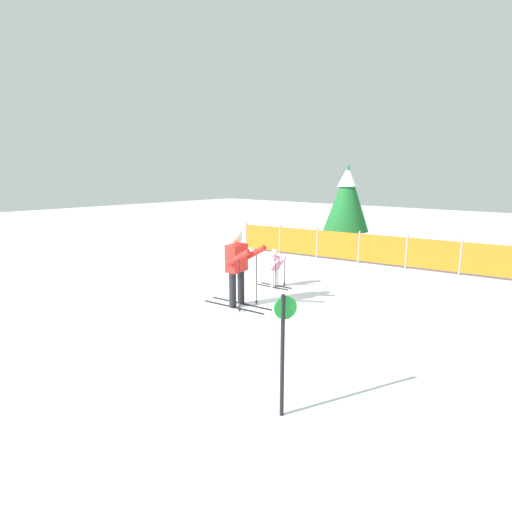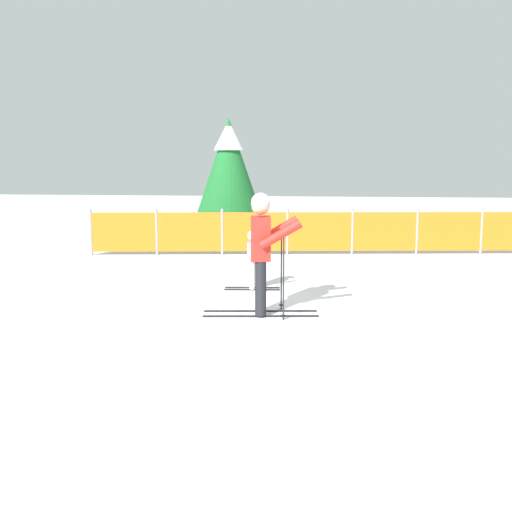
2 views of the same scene
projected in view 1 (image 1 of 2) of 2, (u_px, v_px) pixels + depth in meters
name	position (u px, v px, depth m)	size (l,w,h in m)	color
ground_plane	(234.00, 309.00, 8.75)	(60.00, 60.00, 0.00)	white
skier_adult	(238.00, 261.00, 8.74)	(1.67, 0.79, 1.74)	black
skier_child	(275.00, 265.00, 10.37)	(0.96, 0.51, 1.01)	black
safety_fence	(382.00, 249.00, 12.81)	(10.56, 1.51, 1.07)	gray
conifer_far	(347.00, 197.00, 15.67)	(1.78, 1.78, 3.30)	#4C3823
trail_marker	(283.00, 343.00, 4.70)	(0.17, 0.25, 1.53)	black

